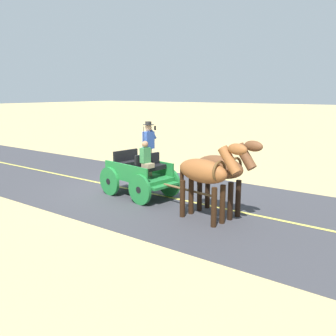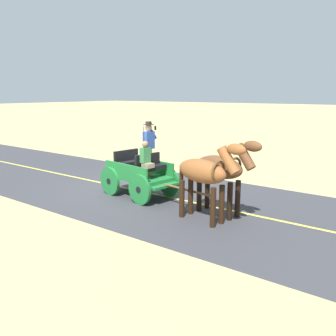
# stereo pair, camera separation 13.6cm
# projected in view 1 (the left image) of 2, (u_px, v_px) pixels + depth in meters

# --- Properties ---
(ground_plane) EXTENTS (200.00, 200.00, 0.00)m
(ground_plane) POSITION_uv_depth(u_px,v_px,m) (130.00, 189.00, 12.83)
(ground_plane) COLOR tan
(road_surface) EXTENTS (6.45, 160.00, 0.01)m
(road_surface) POSITION_uv_depth(u_px,v_px,m) (130.00, 189.00, 12.82)
(road_surface) COLOR #38383D
(road_surface) RESTS_ON ground
(road_centre_stripe) EXTENTS (0.12, 160.00, 0.00)m
(road_centre_stripe) POSITION_uv_depth(u_px,v_px,m) (130.00, 189.00, 12.82)
(road_centre_stripe) COLOR #DBCC4C
(road_centre_stripe) RESTS_ON road_surface
(horse_drawn_carriage) EXTENTS (1.75, 4.51, 2.50)m
(horse_drawn_carriage) POSITION_uv_depth(u_px,v_px,m) (141.00, 172.00, 11.83)
(horse_drawn_carriage) COLOR #1E7233
(horse_drawn_carriage) RESTS_ON ground
(horse_near_side) EXTENTS (0.81, 2.15, 2.21)m
(horse_near_side) POSITION_uv_depth(u_px,v_px,m) (222.00, 169.00, 9.91)
(horse_near_side) COLOR brown
(horse_near_side) RESTS_ON ground
(horse_off_side) EXTENTS (0.79, 2.15, 2.21)m
(horse_off_side) POSITION_uv_depth(u_px,v_px,m) (206.00, 173.00, 9.39)
(horse_off_side) COLOR brown
(horse_off_side) RESTS_ON ground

